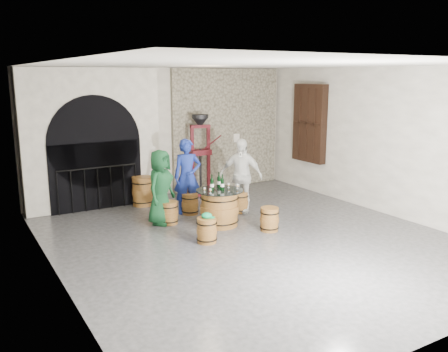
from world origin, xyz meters
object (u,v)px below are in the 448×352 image
barrel_table (219,208)px  wine_bottle_left (212,184)px  person_blue (187,177)px  corking_press (200,149)px  barrel_stool_far (190,204)px  person_green (161,187)px  wine_bottle_right (219,181)px  barrel_stool_left (169,213)px  barrel_stool_right (240,202)px  person_white (241,176)px  barrel_stool_near_left (207,230)px  wine_bottle_center (222,184)px  side_barrel (143,191)px  barrel_stool_near_right (269,219)px

barrel_table → wine_bottle_left: (-0.13, 0.07, 0.51)m
person_blue → corking_press: 1.74m
barrel_stool_far → person_green: (-0.82, -0.32, 0.54)m
barrel_stool_far → wine_bottle_right: wine_bottle_right is taller
barrel_stool_left → barrel_stool_far: (0.69, 0.42, 0.00)m
barrel_stool_far → barrel_stool_right: bearing=-23.8°
barrel_table → person_green: 1.28m
barrel_table → person_green: size_ratio=0.62×
barrel_table → corking_press: bearing=70.6°
barrel_stool_right → person_white: 0.60m
barrel_stool_left → barrel_stool_right: size_ratio=1.00×
corking_press → barrel_stool_near_left: bearing=-107.6°
barrel_stool_left → barrel_stool_near_left: bearing=-84.5°
wine_bottle_center → corking_press: size_ratio=0.16×
person_blue → wine_bottle_left: (0.03, -1.05, 0.04)m
wine_bottle_center → wine_bottle_right: size_ratio=1.00×
person_blue → wine_bottle_left: 1.06m
barrel_stool_near_left → side_barrel: side_barrel is taller
person_green → wine_bottle_center: 1.27m
barrel_table → barrel_stool_right: bearing=34.0°
person_green → wine_bottle_right: person_green is taller
barrel_stool_right → wine_bottle_left: size_ratio=1.45×
side_barrel → corking_press: size_ratio=0.33×
person_white → corking_press: corking_press is taller
barrel_stool_near_right → wine_bottle_left: bearing=132.8°
person_blue → barrel_table: bearing=-65.2°
barrel_stool_far → person_blue: 0.60m
person_blue → wine_bottle_center: bearing=-62.6°
barrel_stool_near_right → barrel_stool_near_left: size_ratio=1.00×
barrel_stool_right → wine_bottle_center: wine_bottle_center is taller
person_green → wine_bottle_right: size_ratio=4.77×
person_green → wine_bottle_right: bearing=-61.3°
barrel_stool_near_left → barrel_stool_far: bearing=72.8°
barrel_stool_far → wine_bottle_center: 1.25m
wine_bottle_left → corking_press: bearing=67.3°
person_white → wine_bottle_right: size_ratio=5.12×
barrel_stool_far → wine_bottle_right: bearing=-72.4°
barrel_stool_near_right → barrel_stool_left: bearing=137.0°
wine_bottle_right → corking_press: size_ratio=0.16×
wine_bottle_right → side_barrel: size_ratio=0.47×
person_blue → wine_bottle_left: bearing=-71.8°
side_barrel → barrel_stool_right: bearing=-45.1°
wine_bottle_left → barrel_table: bearing=-28.0°
barrel_stool_far → person_green: person_green is taller
barrel_stool_far → person_white: size_ratio=0.28×
barrel_stool_near_left → barrel_table: bearing=47.1°
barrel_table → barrel_stool_near_right: size_ratio=2.03×
wine_bottle_right → side_barrel: wine_bottle_right is taller
barrel_stool_right → person_white: size_ratio=0.28×
person_green → person_white: 1.89m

